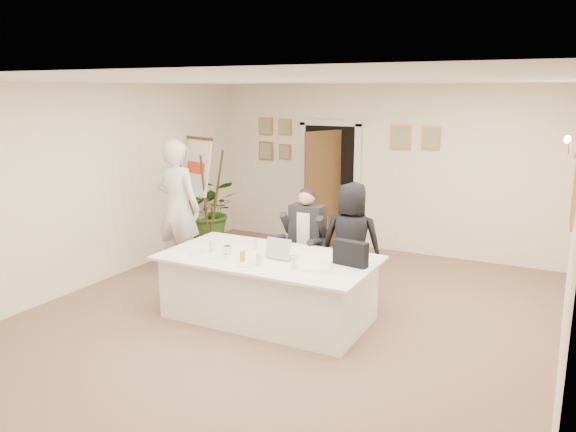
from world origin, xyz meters
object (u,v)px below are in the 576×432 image
(standing_man, at_px, (178,208))
(standing_woman, at_px, (351,243))
(conference_table, at_px, (268,287))
(potted_palm, at_px, (211,210))
(seated_man, at_px, (305,239))
(oj_glass, at_px, (243,257))
(paper_stack, at_px, (317,268))
(flip_chart, at_px, (203,200))
(laptop_bag, at_px, (351,253))
(laptop, at_px, (283,246))
(steel_jug, at_px, (227,250))

(standing_man, bearing_deg, standing_woman, -179.19)
(conference_table, distance_m, potted_palm, 3.67)
(seated_man, xyz_separation_m, standing_man, (-2.00, -0.19, 0.29))
(seated_man, xyz_separation_m, oj_glass, (-0.12, -1.42, 0.12))
(conference_table, distance_m, standing_man, 2.29)
(standing_woman, relative_size, paper_stack, 5.57)
(seated_man, xyz_separation_m, standing_woman, (0.70, -0.11, 0.07))
(conference_table, height_order, paper_stack, paper_stack)
(conference_table, bearing_deg, flip_chart, 139.24)
(seated_man, bearing_deg, potted_palm, 143.03)
(potted_palm, xyz_separation_m, paper_stack, (3.35, -2.76, 0.20))
(laptop_bag, bearing_deg, paper_stack, -121.93)
(potted_palm, xyz_separation_m, laptop, (2.79, -2.52, 0.32))
(flip_chart, height_order, oj_glass, flip_chart)
(conference_table, relative_size, flip_chart, 1.33)
(standing_woman, xyz_separation_m, laptop_bag, (0.32, -0.85, 0.13))
(flip_chart, xyz_separation_m, laptop_bag, (3.45, -2.00, 0.04))
(standing_man, height_order, paper_stack, standing_man)
(steel_jug, bearing_deg, conference_table, 18.98)
(standing_woman, distance_m, paper_stack, 1.16)
(standing_woman, height_order, laptop_bag, standing_woman)
(conference_table, distance_m, paper_stack, 0.85)
(standing_woman, bearing_deg, paper_stack, 81.78)
(potted_palm, distance_m, paper_stack, 4.34)
(seated_man, relative_size, steel_jug, 13.16)
(flip_chart, relative_size, standing_woman, 1.20)
(laptop, xyz_separation_m, steel_jug, (-0.64, -0.21, -0.08))
(paper_stack, relative_size, steel_jug, 2.58)
(standing_woman, bearing_deg, laptop_bag, 99.71)
(seated_man, relative_size, flip_chart, 0.76)
(flip_chart, xyz_separation_m, oj_glass, (2.32, -2.46, -0.04))
(potted_palm, bearing_deg, flip_chart, -69.89)
(flip_chart, height_order, paper_stack, flip_chart)
(standing_man, relative_size, potted_palm, 1.71)
(standing_woman, relative_size, steel_jug, 14.37)
(paper_stack, height_order, steel_jug, steel_jug)
(flip_chart, xyz_separation_m, standing_woman, (3.14, -1.15, -0.09))
(conference_table, relative_size, steel_jug, 23.06)
(conference_table, height_order, oj_glass, oj_glass)
(paper_stack, bearing_deg, laptop_bag, 49.16)
(potted_palm, bearing_deg, paper_stack, -39.47)
(seated_man, height_order, standing_woman, standing_woman)
(standing_man, height_order, laptop_bag, standing_man)
(laptop_bag, bearing_deg, potted_palm, 154.79)
(flip_chart, relative_size, standing_man, 0.94)
(laptop_bag, bearing_deg, standing_woman, 119.28)
(conference_table, bearing_deg, laptop_bag, 6.64)
(laptop, bearing_deg, steel_jug, -159.65)
(standing_man, relative_size, laptop, 5.88)
(potted_palm, relative_size, laptop_bag, 2.91)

